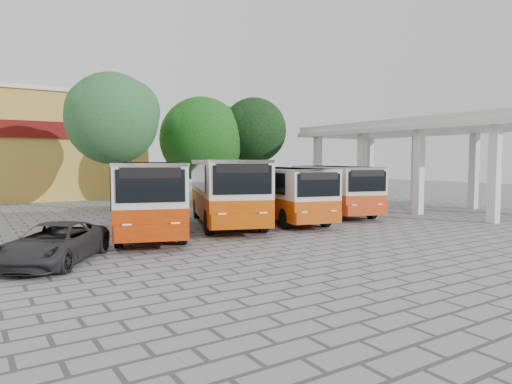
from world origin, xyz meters
TOP-DOWN VIEW (x-y plane):
  - ground at (0.00, 0.00)m, footprint 90.00×90.00m
  - terminal_shelter at (10.50, 4.00)m, footprint 6.80×15.80m
  - shophouse_block at (-11.00, 25.99)m, footprint 20.40×10.40m
  - bus_far_left at (-7.29, 3.19)m, footprint 4.95×8.69m
  - bus_centre_left at (-3.31, 3.93)m, footprint 5.34×9.04m
  - bus_centre_right at (-0.27, 3.39)m, footprint 3.91×7.75m
  - bus_far_right at (3.74, 4.29)m, footprint 4.32×7.92m
  - tree_left at (-6.02, 12.82)m, footprint 5.71×5.44m
  - tree_middle at (0.74, 14.66)m, footprint 6.24×5.95m
  - tree_right at (4.31, 13.43)m, footprint 4.98×4.74m
  - parked_car at (-11.46, -0.40)m, footprint 4.05×4.64m

SIDE VIEW (x-z plane):
  - ground at x=0.00m, z-range 0.00..0.00m
  - parked_car at x=-11.46m, z-range 0.00..1.19m
  - bus_centre_right at x=-0.27m, z-range 0.21..2.86m
  - bus_far_right at x=3.74m, z-range 0.21..2.90m
  - bus_far_left at x=-7.29m, z-range 0.23..3.17m
  - bus_centre_left at x=-3.31m, z-range 0.24..3.29m
  - shophouse_block at x=-11.00m, z-range 0.01..8.31m
  - tree_middle at x=0.74m, z-range 0.97..8.46m
  - terminal_shelter at x=10.50m, z-range 2.21..7.61m
  - tree_right at x=4.31m, z-range 1.56..9.12m
  - tree_left at x=-6.02m, z-range 1.56..9.78m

